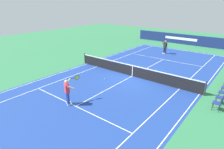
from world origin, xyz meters
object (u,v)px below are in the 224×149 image
at_px(tennis_player_near, 68,91).
at_px(tennis_ball, 105,79).
at_px(tennis_net, 132,71).
at_px(tennis_player_far, 165,46).
at_px(spectator_chair_5, 224,92).
at_px(spectator_chair_7, 219,103).
at_px(spectator_chair_6, 222,97).

distance_m(tennis_player_near, tennis_ball, 4.65).
bearing_deg(tennis_player_near, tennis_net, 175.23).
height_order(tennis_player_near, tennis_player_far, same).
distance_m(tennis_player_far, spectator_chair_5, 11.59).
xyz_separation_m(tennis_net, spectator_chair_7, (1.53, 6.88, 0.03)).
bearing_deg(tennis_player_far, tennis_net, 6.16).
bearing_deg(spectator_chair_6, tennis_player_near, -51.75).
xyz_separation_m(tennis_player_near, spectator_chair_6, (-5.85, 7.43, -0.41)).
height_order(tennis_player_near, spectator_chair_5, tennis_player_near).
relative_size(tennis_player_near, tennis_ball, 25.71).
relative_size(spectator_chair_5, spectator_chair_7, 1.00).
distance_m(tennis_player_far, tennis_ball, 10.85).
bearing_deg(spectator_chair_5, tennis_net, -87.78).
bearing_deg(tennis_ball, spectator_chair_7, 93.28).
bearing_deg(tennis_net, spectator_chair_7, 77.49).
bearing_deg(spectator_chair_5, spectator_chair_6, 0.00).
height_order(tennis_player_near, spectator_chair_7, tennis_player_near).
xyz_separation_m(spectator_chair_5, spectator_chair_6, (0.90, 0.00, 0.00)).
bearing_deg(tennis_player_near, spectator_chair_5, 132.28).
bearing_deg(spectator_chair_6, tennis_net, -95.23).
height_order(spectator_chair_5, spectator_chair_6, same).
bearing_deg(tennis_ball, tennis_player_near, 11.01).
bearing_deg(tennis_ball, tennis_player_far, 177.54).
xyz_separation_m(tennis_player_near, tennis_ball, (-4.48, -0.87, -0.90)).
height_order(tennis_player_far, spectator_chair_7, tennis_player_far).
distance_m(tennis_net, tennis_player_near, 6.52).
xyz_separation_m(spectator_chair_5, spectator_chair_7, (1.79, 0.00, 0.00)).
relative_size(spectator_chair_6, spectator_chair_7, 1.00).
bearing_deg(tennis_ball, spectator_chair_6, 99.40).
bearing_deg(spectator_chair_5, tennis_player_far, -137.44).
bearing_deg(tennis_ball, spectator_chair_5, 105.30).
height_order(tennis_net, spectator_chair_5, tennis_net).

